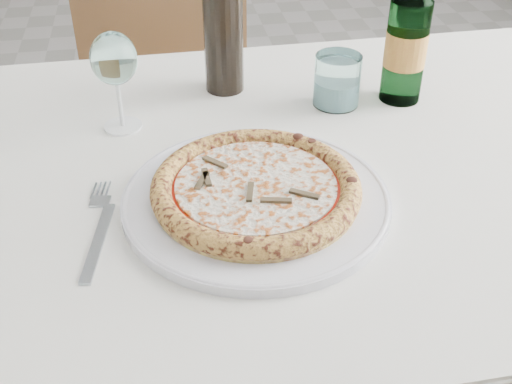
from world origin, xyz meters
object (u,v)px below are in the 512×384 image
plate (256,199)px  pizza (256,188)px  wine_glass (114,61)px  beer_bottle (407,39)px  chair_far (166,71)px  wine_bottle (223,25)px  dining_table (245,212)px  tumbler (337,84)px

plate → pizza: size_ratio=1.28×
wine_glass → beer_bottle: (0.47, 0.02, -0.01)m
chair_far → wine_glass: size_ratio=5.84×
beer_bottle → wine_bottle: bearing=163.3°
dining_table → wine_bottle: (0.00, 0.25, 0.21)m
pizza → beer_bottle: bearing=41.7°
plate → wine_bottle: bearing=89.5°
plate → beer_bottle: beer_bottle is taller
beer_bottle → wine_bottle: size_ratio=0.98×
dining_table → plate: bearing=-90.0°
chair_far → pizza: bearing=-84.5°
dining_table → plate: 0.14m
plate → chair_far: bearing=95.5°
dining_table → tumbler: size_ratio=16.72×
pizza → wine_bottle: wine_bottle is taller
plate → wine_bottle: (0.00, 0.35, 0.11)m
chair_far → tumbler: chair_far is taller
chair_far → plate: bearing=-84.5°
dining_table → wine_bottle: bearing=89.3°
pizza → tumbler: (0.18, 0.26, 0.01)m
plate → tumbler: 0.32m
plate → pizza: bearing=-120.0°
pizza → beer_bottle: 0.40m
tumbler → plate: bearing=-124.8°
plate → dining_table: bearing=90.0°
chair_far → plate: 0.96m
wine_bottle → wine_glass: bearing=-148.3°
wine_glass → beer_bottle: beer_bottle is taller
wine_glass → tumbler: (0.36, 0.02, -0.08)m
tumbler → beer_bottle: beer_bottle is taller
wine_glass → tumbler: size_ratio=1.83×
plate → pizza: (-0.00, -0.00, 0.02)m
wine_glass → wine_bottle: wine_bottle is taller
plate → wine_glass: 0.32m
pizza → chair_far: bearing=95.5°
dining_table → chair_far: chair_far is taller
beer_bottle → wine_bottle: 0.31m
tumbler → wine_bottle: size_ratio=0.32×
pizza → wine_bottle: 0.36m
chair_far → wine_glass: (-0.09, -0.69, 0.34)m
chair_far → plate: size_ratio=2.60×
tumbler → wine_bottle: 0.21m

